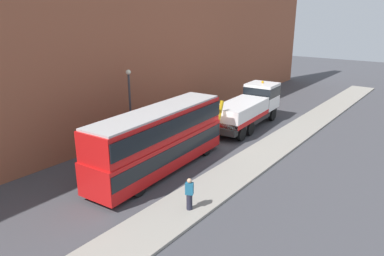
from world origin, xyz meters
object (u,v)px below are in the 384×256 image
double_decker_bus (159,138)px  pedestrian_onlooker (189,194)px  recovery_tow_truck (249,107)px  street_lamp (130,102)px

double_decker_bus → pedestrian_onlooker: 5.49m
pedestrian_onlooker → recovery_tow_truck: bearing=-9.4°
street_lamp → recovery_tow_truck: bearing=-24.6°
double_decker_bus → street_lamp: (1.93, 4.55, 1.24)m
recovery_tow_truck → street_lamp: size_ratio=1.75×
double_decker_bus → street_lamp: size_ratio=1.91×
double_decker_bus → street_lamp: street_lamp is taller
street_lamp → double_decker_bus: bearing=-113.0°
double_decker_bus → pedestrian_onlooker: bearing=-126.0°
recovery_tow_truck → double_decker_bus: bearing=176.4°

